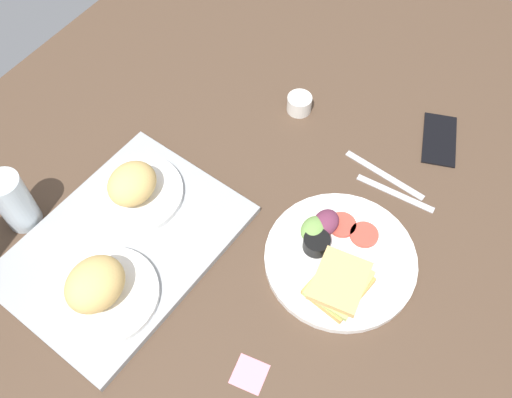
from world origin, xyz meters
TOP-DOWN VIEW (x-y plane):
  - ground_plane at (0.00, 0.00)cm, footprint 190.00×150.00cm
  - serving_tray at (-19.42, 19.74)cm, footprint 46.74×35.41cm
  - bread_plate_near at (-29.78, 15.30)cm, footprint 19.15×19.15cm
  - bread_plate_far at (-9.69, 24.56)cm, footprint 19.20×19.20cm
  - plate_with_salad at (0.64, -16.55)cm, footprint 29.27×29.27cm
  - drinking_glass at (-25.77, 40.48)cm, footprint 6.71×6.71cm
  - espresso_cup at (30.10, 9.85)cm, footprint 5.60×5.60cm
  - fork at (21.29, -18.96)cm, footprint 2.43×17.05cm
  - knife at (24.29, -14.96)cm, footprint 3.18×19.05cm
  - cell_phone at (39.75, -20.81)cm, footprint 16.03×11.92cm
  - sticky_note at (-26.40, -14.58)cm, footprint 6.54×6.54cm

SIDE VIEW (x-z plane):
  - ground_plane at x=0.00cm, z-range -3.00..0.00cm
  - sticky_note at x=-26.40cm, z-range 0.00..0.12cm
  - fork at x=21.29cm, z-range 0.00..0.50cm
  - knife at x=24.29cm, z-range 0.00..0.50cm
  - cell_phone at x=39.75cm, z-range 0.00..0.80cm
  - serving_tray at x=-19.42cm, z-range 0.00..1.60cm
  - plate_with_salad at x=0.64cm, z-range -1.02..4.38cm
  - espresso_cup at x=30.10cm, z-range 0.00..4.00cm
  - bread_plate_far at x=-9.69cm, z-range 0.44..8.95cm
  - bread_plate_near at x=-29.78cm, z-range 0.59..9.72cm
  - drinking_glass at x=-25.77cm, z-range 0.00..13.55cm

